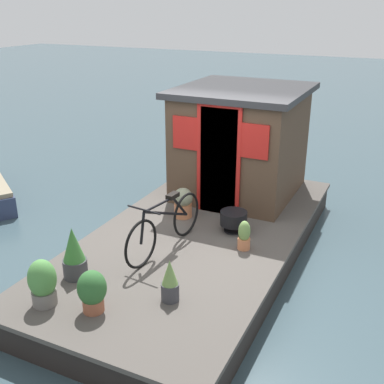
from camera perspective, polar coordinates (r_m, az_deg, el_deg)
The scene contains 11 objects.
ground_plane at distance 7.26m, azimuth 0.68°, elevation -7.92°, with size 60.00×60.00×0.00m, color #384C54.
houseboat_deck at distance 7.15m, azimuth 0.69°, elevation -6.35°, with size 5.74×2.80×0.45m.
houseboat_cabin at distance 8.24m, azimuth 5.89°, elevation 6.10°, with size 2.19×2.07×1.85m.
bicycle at distance 6.40m, azimuth -3.24°, elevation -4.03°, with size 1.69×0.50×0.77m.
potted_plant_sage at distance 5.34m, azimuth -11.89°, elevation -11.51°, with size 0.32×0.32×0.49m.
potted_plant_mint at distance 5.58m, azimuth -17.48°, elevation -10.34°, with size 0.31×0.31×0.56m.
potted_plant_lavender at distance 5.42m, azimuth -2.66°, elevation -10.65°, with size 0.21×0.21×0.51m.
potted_plant_ivy at distance 7.42m, azimuth -1.09°, elevation -1.25°, with size 0.30×0.30×0.48m.
potted_plant_fern at distance 6.52m, azimuth 6.27°, elevation -5.25°, with size 0.17×0.17×0.42m.
potted_plant_rosemary at distance 5.97m, azimuth -13.98°, elevation -7.22°, with size 0.30×0.30×0.67m.
charcoal_grill at distance 6.99m, azimuth 5.01°, elevation -3.20°, with size 0.40×0.40×0.31m.
Camera 1 is at (-5.72, -2.63, 3.60)m, focal length 44.46 mm.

